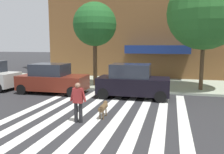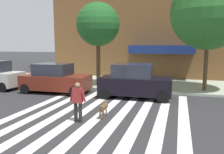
% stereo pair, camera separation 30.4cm
% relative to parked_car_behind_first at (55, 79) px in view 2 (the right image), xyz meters
% --- Properties ---
extents(ground_plane, '(160.00, 160.00, 0.00)m').
position_rel_parked_car_behind_first_xyz_m(ground_plane, '(3.24, -4.91, -0.91)').
color(ground_plane, '#2B2B2D').
extents(sidewalk_far, '(80.00, 6.00, 0.15)m').
position_rel_parked_car_behind_first_xyz_m(sidewalk_far, '(3.24, 4.53, -0.84)').
color(sidewalk_far, '#A3AE97').
rests_on(sidewalk_far, ground_plane).
extents(crosswalk_stripes, '(7.65, 12.28, 0.01)m').
position_rel_parked_car_behind_first_xyz_m(crosswalk_stripes, '(4.48, -4.91, -0.91)').
color(crosswalk_stripes, silver).
rests_on(crosswalk_stripes, ground_plane).
extents(parked_car_behind_first, '(4.45, 2.15, 1.93)m').
position_rel_parked_car_behind_first_xyz_m(parked_car_behind_first, '(0.00, 0.00, 0.00)').
color(parked_car_behind_first, maroon).
rests_on(parked_car_behind_first, ground_plane).
extents(parked_car_third_in_line, '(4.24, 1.97, 2.02)m').
position_rel_parked_car_behind_first_xyz_m(parked_car_third_in_line, '(5.31, 0.00, 0.05)').
color(parked_car_third_in_line, black).
rests_on(parked_car_third_in_line, ground_plane).
extents(street_tree_nearest, '(3.13, 3.13, 6.02)m').
position_rel_parked_car_behind_first_xyz_m(street_tree_nearest, '(2.06, 2.65, 3.66)').
color(street_tree_nearest, '#4C3823').
rests_on(street_tree_nearest, sidewalk_far).
extents(street_tree_middle, '(4.80, 4.80, 7.45)m').
position_rel_parked_car_behind_first_xyz_m(street_tree_middle, '(9.46, 2.83, 4.28)').
color(street_tree_middle, '#4C3823').
rests_on(street_tree_middle, sidewalk_far).
extents(pedestrian_dog_walker, '(0.71, 0.26, 1.64)m').
position_rel_parked_car_behind_first_xyz_m(pedestrian_dog_walker, '(3.93, -4.92, 0.01)').
color(pedestrian_dog_walker, black).
rests_on(pedestrian_dog_walker, ground_plane).
extents(dog_on_leash, '(0.29, 1.12, 0.65)m').
position_rel_parked_car_behind_first_xyz_m(dog_on_leash, '(4.71, -4.02, -0.47)').
color(dog_on_leash, brown).
rests_on(dog_on_leash, ground_plane).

